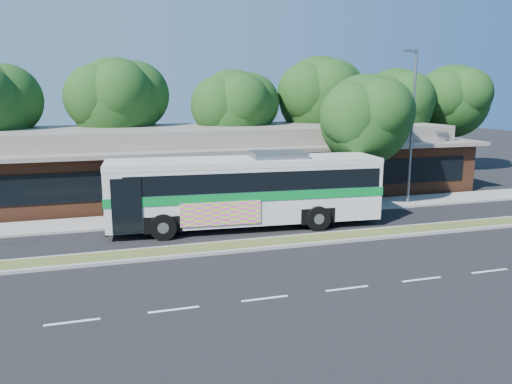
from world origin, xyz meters
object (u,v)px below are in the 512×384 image
lamp_post (412,123)px  sidewalk_tree (370,118)px  transit_bus (246,186)px  sedan (22,205)px

lamp_post → sidewalk_tree: bearing=172.8°
lamp_post → transit_bus: size_ratio=0.66×
lamp_post → transit_bus: bearing=-168.4°
transit_bus → sedan: (-11.20, 5.63, -1.47)m
sedan → sidewalk_tree: sidewalk_tree is taller
transit_bus → sidewalk_tree: 9.10m
transit_bus → sidewalk_tree: size_ratio=1.77×
lamp_post → sedan: 22.62m
transit_bus → sedan: size_ratio=3.08×
lamp_post → sidewalk_tree: lamp_post is taller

